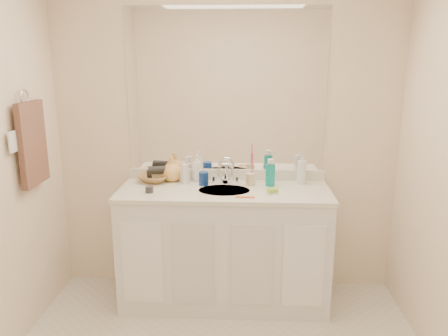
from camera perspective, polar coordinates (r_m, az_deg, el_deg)
wall_back at (r=3.33m, az=0.27°, el=3.87°), size 2.60×0.02×2.40m
vanity_cabinet at (r=3.30m, az=0.04°, el=-10.36°), size 1.50×0.55×0.85m
countertop at (r=3.14m, az=0.04°, el=-3.05°), size 1.52×0.57×0.03m
backsplash at (r=3.38m, az=0.26°, el=-0.85°), size 1.52×0.03×0.08m
sink_basin at (r=3.12m, az=0.03°, el=-3.10°), size 0.37×0.37×0.02m
faucet at (r=3.28m, az=0.18°, el=-1.05°), size 0.02×0.02×0.11m
mirror at (r=3.28m, az=0.28°, el=10.05°), size 1.48×0.01×1.20m
blue_mug at (r=3.23m, az=-2.68°, el=-1.39°), size 0.07×0.07×0.10m
tan_cup at (r=3.23m, az=3.48°, el=-1.49°), size 0.08×0.08×0.09m
toothbrush at (r=3.20m, az=3.69°, el=0.31°), size 0.02×0.04×0.20m
mouthwash_bottle at (r=3.22m, az=6.07°, el=-0.92°), size 0.09×0.09×0.16m
clear_pump_bottle at (r=3.31m, az=10.08°, el=-0.54°), size 0.08×0.08×0.18m
soap_dish at (r=3.05m, az=6.35°, el=-3.28°), size 0.10×0.08×0.01m
green_soap at (r=3.05m, az=6.36°, el=-2.94°), size 0.08×0.07×0.02m
orange_comb at (r=2.96m, az=2.78°, el=-3.82°), size 0.13×0.03×0.01m
dark_jar at (r=3.11m, az=-9.72°, el=-2.80°), size 0.07×0.07×0.04m
extra_white_bottle at (r=3.27m, az=-5.14°, el=-0.79°), size 0.05×0.05×0.15m
soap_bottle_white at (r=3.34m, az=-3.52°, el=0.03°), size 0.10×0.10×0.20m
soap_bottle_cream at (r=3.33m, az=-5.27°, el=-0.44°), size 0.09×0.09×0.16m
soap_bottle_yellow at (r=3.35m, az=-6.83°, el=-0.08°), size 0.18×0.18×0.19m
wicker_basket at (r=3.37m, az=-9.05°, el=-1.29°), size 0.29×0.29×0.06m
hair_dryer at (r=3.35m, az=-8.75°, el=-0.29°), size 0.14×0.09×0.06m
towel_ring at (r=3.10m, az=-24.62°, el=8.36°), size 0.01×0.11×0.11m
hand_towel at (r=3.13m, az=-23.73°, el=2.93°), size 0.04×0.32×0.55m
switch_plate at (r=2.96m, az=-25.89°, el=3.09°), size 0.01×0.08×0.13m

